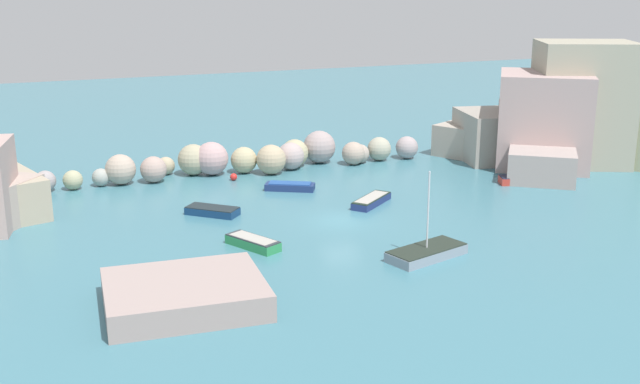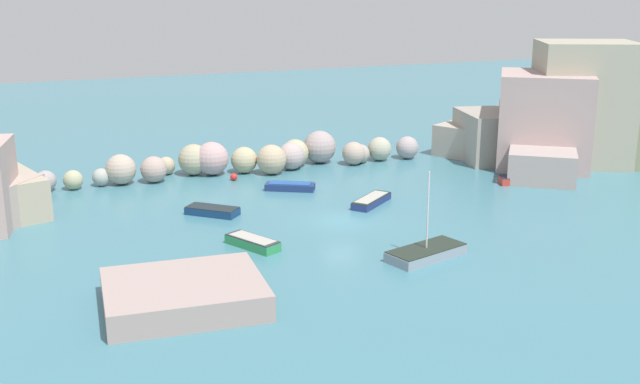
% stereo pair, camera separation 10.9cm
% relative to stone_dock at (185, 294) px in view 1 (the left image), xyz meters
% --- Properties ---
extents(cove_water, '(160.00, 160.00, 0.00)m').
position_rel_stone_dock_xyz_m(cove_water, '(12.49, 9.74, -0.66)').
color(cove_water, teal).
rests_on(cove_water, ground).
extents(cliff_headland_right, '(18.97, 17.54, 10.29)m').
position_rel_stone_dock_xyz_m(cliff_headland_right, '(36.32, 18.83, 2.65)').
color(cliff_headland_right, '#9C9488').
rests_on(cliff_headland_right, ground).
extents(rock_breakwater, '(31.78, 4.97, 2.76)m').
position_rel_stone_dock_xyz_m(rock_breakwater, '(11.23, 24.63, 0.48)').
color(rock_breakwater, '#9F9495').
rests_on(rock_breakwater, ground).
extents(stone_dock, '(8.02, 6.81, 1.32)m').
position_rel_stone_dock_xyz_m(stone_dock, '(0.00, 0.00, 0.00)').
color(stone_dock, '#A28C86').
rests_on(stone_dock, ground).
extents(channel_buoy, '(0.56, 0.56, 0.56)m').
position_rel_stone_dock_xyz_m(channel_buoy, '(8.82, 22.45, -0.38)').
color(channel_buoy, red).
rests_on(channel_buoy, cove_water).
extents(moored_boat_0, '(3.39, 2.36, 0.60)m').
position_rel_stone_dock_xyz_m(moored_boat_0, '(29.02, 13.18, -0.36)').
color(moored_boat_0, red).
rests_on(moored_boat_0, cove_water).
extents(moored_boat_1, '(3.56, 3.43, 0.54)m').
position_rel_stone_dock_xyz_m(moored_boat_1, '(5.00, 14.21, -0.39)').
color(moored_boat_1, navy).
rests_on(moored_boat_1, cove_water).
extents(moored_boat_2, '(5.15, 3.27, 5.08)m').
position_rel_stone_dock_xyz_m(moored_boat_2, '(14.25, 1.58, -0.33)').
color(moored_boat_2, gray).
rests_on(moored_boat_2, cove_water).
extents(moored_boat_3, '(2.70, 3.75, 0.61)m').
position_rel_stone_dock_xyz_m(moored_boat_3, '(5.60, 6.97, -0.34)').
color(moored_boat_3, '#2E8D4F').
rests_on(moored_boat_3, cove_water).
extents(moored_boat_4, '(3.80, 2.88, 0.57)m').
position_rel_stone_dock_xyz_m(moored_boat_4, '(11.95, 18.13, -0.38)').
color(moored_boat_4, navy).
rests_on(moored_boat_4, cove_water).
extents(moored_boat_5, '(3.90, 3.47, 0.54)m').
position_rel_stone_dock_xyz_m(moored_boat_5, '(15.97, 12.43, -0.37)').
color(moored_boat_5, navy).
rests_on(moored_boat_5, cove_water).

